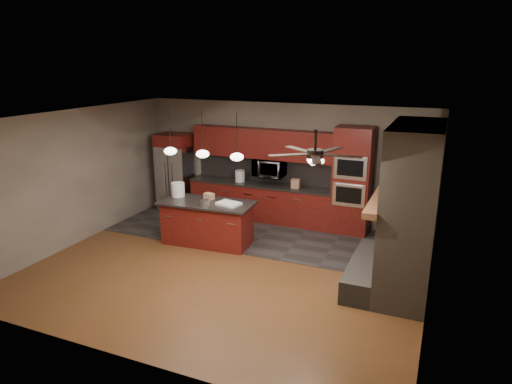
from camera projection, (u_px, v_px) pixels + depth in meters
The scene contains 22 objects.
ground at pixel (230, 266), 8.59m from camera, with size 7.00×7.00×0.00m, color brown.
ceiling at pixel (227, 117), 7.82m from camera, with size 7.00×6.00×0.02m, color white.
back_wall at pixel (284, 162), 10.86m from camera, with size 7.00×0.02×2.80m, color gray.
right_wall at pixel (436, 221), 6.90m from camera, with size 0.02×6.00×2.80m, color gray.
left_wall at pixel (78, 177), 9.51m from camera, with size 0.02×6.00×2.80m, color gray.
slate_tile_patch at pixel (265, 234), 10.19m from camera, with size 7.00×2.40×0.01m, color #322F2D.
fireplace_column at pixel (406, 216), 7.45m from camera, with size 1.30×2.10×2.80m.
back_cabinetry at pixel (261, 183), 10.95m from camera, with size 3.59×0.64×2.20m.
oven_tower at pixel (352, 181), 10.01m from camera, with size 0.80×0.63×2.38m.
microwave at pixel (269, 168), 10.77m from camera, with size 0.73×0.41×0.50m, color silver.
refrigerator at pixel (176, 172), 11.68m from camera, with size 0.83×0.75×1.97m.
kitchen_island at pixel (207, 222), 9.56m from camera, with size 2.01×1.01×0.92m.
white_bucket at pixel (178, 190), 9.78m from camera, with size 0.28×0.28×0.30m, color white.
paint_can at pixel (205, 203), 9.15m from camera, with size 0.19×0.19×0.13m, color #B1B0B5.
paint_tray at pixel (229, 204), 9.25m from camera, with size 0.46×0.32×0.05m, color white.
cardboard_box at pixel (209, 196), 9.60m from camera, with size 0.20×0.15×0.13m, color tan.
counter_bucket at pixel (240, 176), 11.08m from camera, with size 0.24×0.24×0.27m, color silver.
counter_box at pixel (296, 184), 10.50m from camera, with size 0.19×0.15×0.21m, color #AB7C58.
pendant_left at pixel (170, 151), 9.29m from camera, with size 0.26×0.26×0.92m.
pendant_center at pixel (203, 154), 9.00m from camera, with size 0.26×0.26×0.92m.
pendant_right at pixel (237, 157), 8.72m from camera, with size 0.26×0.26×0.92m.
ceiling_fan at pixel (315, 153), 6.53m from camera, with size 1.27×1.33×0.41m.
Camera 1 is at (3.52, -7.05, 3.74)m, focal length 32.00 mm.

